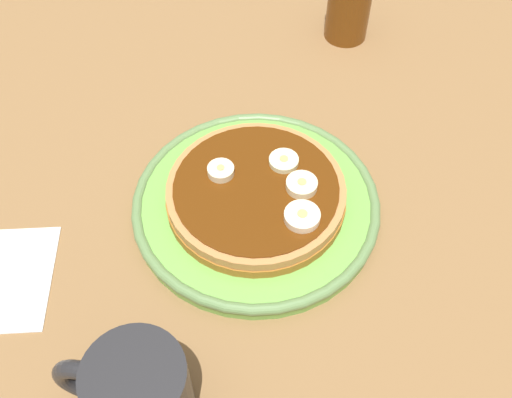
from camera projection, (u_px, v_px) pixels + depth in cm
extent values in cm
cube|color=olive|center=(256.00, 219.00, 59.71)|extent=(140.00, 140.00, 3.00)
cylinder|color=#72B74C|center=(256.00, 206.00, 57.91)|extent=(24.06, 24.06, 1.53)
torus|color=#658B50|center=(256.00, 202.00, 57.49)|extent=(24.41, 24.41, 1.07)
cylinder|color=#A46723|center=(256.00, 197.00, 56.93)|extent=(17.47, 17.47, 1.06)
cylinder|color=#C48448|center=(259.00, 195.00, 55.75)|extent=(17.24, 17.24, 1.06)
cylinder|color=#592B0A|center=(256.00, 187.00, 55.56)|extent=(15.89, 15.89, 0.16)
cylinder|color=beige|center=(221.00, 171.00, 56.22)|extent=(2.61, 2.61, 0.97)
cylinder|color=tan|center=(221.00, 168.00, 55.80)|extent=(0.73, 0.73, 0.08)
cylinder|color=#F9E4BE|center=(302.00, 217.00, 52.92)|extent=(3.31, 3.31, 0.96)
cylinder|color=tan|center=(302.00, 214.00, 52.51)|extent=(0.93, 0.93, 0.08)
cylinder|color=#FAECB9|center=(302.00, 185.00, 55.13)|extent=(3.00, 3.00, 1.00)
cylinder|color=tan|center=(302.00, 182.00, 54.71)|extent=(0.84, 0.84, 0.08)
cylinder|color=#EFEFB6|center=(284.00, 161.00, 57.13)|extent=(2.92, 2.92, 0.74)
cylinder|color=tan|center=(284.00, 159.00, 56.80)|extent=(0.82, 0.82, 0.08)
cylinder|color=#262628|center=(141.00, 394.00, 43.09)|extent=(7.55, 7.55, 8.29)
cylinder|color=black|center=(134.00, 378.00, 40.46)|extent=(6.42, 6.42, 0.50)
torus|color=#262628|center=(91.00, 383.00, 43.63)|extent=(6.00, 1.36, 6.00)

